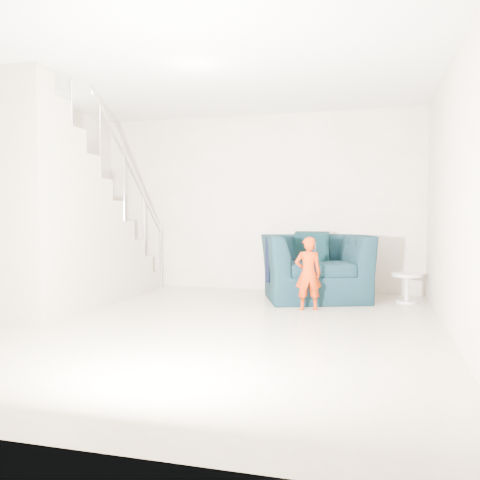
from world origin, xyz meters
name	(u,v)px	position (x,y,z in m)	size (l,w,h in m)	color
floor	(196,327)	(0.00, 0.00, 0.00)	(5.50, 5.50, 0.00)	tan
ceiling	(195,64)	(0.00, 0.00, 2.70)	(5.50, 5.50, 0.00)	silver
back_wall	(256,203)	(0.00, 2.75, 1.35)	(5.00, 5.00, 0.00)	#B0A18F
front_wall	(9,180)	(0.00, -2.75, 1.35)	(5.00, 5.00, 0.00)	#B0A18F
right_wall	(457,195)	(2.50, 0.00, 1.35)	(5.50, 5.50, 0.00)	#B0A18F
armchair	(315,267)	(0.99, 2.05, 0.45)	(1.37, 1.20, 0.89)	black
toddler	(308,273)	(1.00, 1.25, 0.45)	(0.33, 0.21, 0.90)	#9F2605
side_table	(407,283)	(2.20, 2.08, 0.26)	(0.39, 0.39, 0.39)	silver
staircase	(59,232)	(-2.00, 0.55, 0.95)	(1.02, 3.03, 3.62)	#ADA089
cushion	(312,248)	(0.92, 2.34, 0.69)	(0.48, 0.14, 0.46)	black
throw	(271,258)	(0.40, 1.96, 0.56)	(0.05, 0.54, 0.60)	black
phone	(315,247)	(1.09, 1.23, 0.78)	(0.02, 0.05, 0.10)	black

